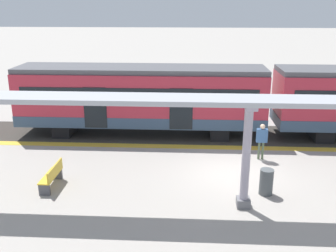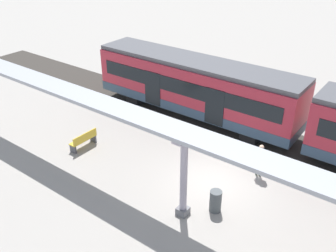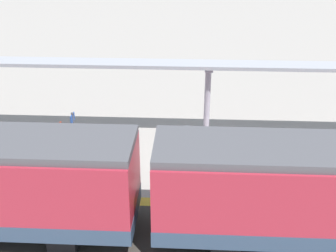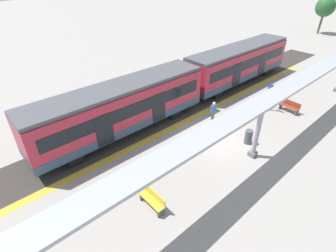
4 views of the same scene
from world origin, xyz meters
TOP-DOWN VIEW (x-y plane):
  - ground_plane at (0.00, 0.00)m, footprint 176.00×176.00m
  - tactile_edge_strip at (-2.84, 0.00)m, footprint 0.52×35.13m
  - trackbed at (-4.71, 0.00)m, footprint 3.20×47.13m
  - canopy_pillar_second at (2.66, 0.12)m, footprint 1.10×0.44m
  - canopy_beam at (2.66, 0.03)m, footprint 1.20×28.36m
  - bench_mid_platform at (1.52, 7.04)m, footprint 1.52×0.50m
  - trash_bin at (1.72, 1.04)m, footprint 0.48×0.48m
  - platform_info_sign at (0.26, 5.91)m, footprint 0.56×0.10m
  - passenger_waiting_near_edge at (-1.52, 1.39)m, footprint 0.21×0.46m

SIDE VIEW (x-z plane):
  - ground_plane at x=0.00m, z-range 0.00..0.00m
  - trackbed at x=-4.71m, z-range 0.00..0.01m
  - tactile_edge_strip at x=-2.84m, z-range 0.00..0.01m
  - bench_mid_platform at x=1.52m, z-range 0.01..0.87m
  - trash_bin at x=1.72m, z-range 0.00..0.94m
  - passenger_waiting_near_edge at x=-1.52m, z-range 0.20..1.80m
  - platform_info_sign at x=0.26m, z-range 0.23..2.43m
  - canopy_pillar_second at x=2.66m, z-range 0.03..3.61m
  - canopy_beam at x=2.66m, z-range 3.58..3.74m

